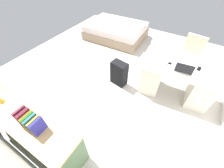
# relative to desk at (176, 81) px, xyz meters

# --- Properties ---
(ground_plane) EXTENTS (6.04, 6.04, 0.00)m
(ground_plane) POSITION_rel_desk_xyz_m (1.23, 0.11, -0.38)
(ground_plane) COLOR beige
(desk) EXTENTS (1.50, 0.80, 0.72)m
(desk) POSITION_rel_desk_xyz_m (0.00, 0.00, 0.00)
(desk) COLOR silver
(desk) RESTS_ON ground_plane
(office_chair) EXTENTS (0.52, 0.52, 0.94)m
(office_chair) POSITION_rel_desk_xyz_m (-0.04, -0.94, 0.04)
(office_chair) COLOR black
(office_chair) RESTS_ON ground_plane
(credenza) EXTENTS (1.80, 0.48, 0.78)m
(credenza) POSITION_rel_desk_xyz_m (1.63, 2.25, 0.01)
(credenza) COLOR #4C6B47
(credenza) RESTS_ON ground_plane
(bed) EXTENTS (1.96, 1.49, 0.58)m
(bed) POSITION_rel_desk_xyz_m (2.35, -1.58, -0.14)
(bed) COLOR gray
(bed) RESTS_ON ground_plane
(suitcase_black) EXTENTS (0.39, 0.27, 0.59)m
(suitcase_black) POSITION_rel_desk_xyz_m (1.17, 0.32, -0.08)
(suitcase_black) COLOR black
(suitcase_black) RESTS_ON ground_plane
(laptop) EXTENTS (0.33, 0.25, 0.21)m
(laptop) POSITION_rel_desk_xyz_m (-0.03, 0.08, 0.39)
(laptop) COLOR #B7B7BC
(laptop) RESTS_ON desk
(computer_mouse) EXTENTS (0.07, 0.11, 0.03)m
(computer_mouse) POSITION_rel_desk_xyz_m (0.23, 0.06, 0.36)
(computer_mouse) COLOR white
(computer_mouse) RESTS_ON desk
(cell_phone_near_laptop) EXTENTS (0.08, 0.14, 0.01)m
(cell_phone_near_laptop) POSITION_rel_desk_xyz_m (-0.29, -0.16, 0.35)
(cell_phone_near_laptop) COLOR black
(cell_phone_near_laptop) RESTS_ON desk
(cell_phone_by_mouse) EXTENTS (0.07, 0.14, 0.01)m
(cell_phone_by_mouse) POSITION_rel_desk_xyz_m (0.24, -0.00, 0.35)
(cell_phone_by_mouse) COLOR black
(cell_phone_by_mouse) RESTS_ON desk
(book_row) EXTENTS (0.35, 0.17, 0.24)m
(book_row) POSITION_rel_desk_xyz_m (1.38, 2.25, 0.51)
(book_row) COLOR #2E2E9F
(book_row) RESTS_ON credenza
(figurine_small) EXTENTS (0.08, 0.08, 0.11)m
(figurine_small) POSITION_rel_desk_xyz_m (2.09, 2.25, 0.46)
(figurine_small) COLOR gold
(figurine_small) RESTS_ON credenza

